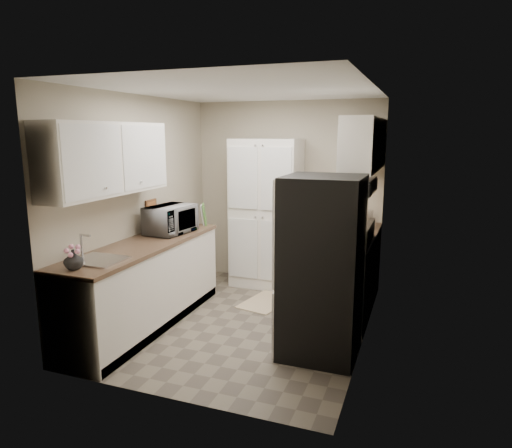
% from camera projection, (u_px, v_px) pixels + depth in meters
% --- Properties ---
extents(ground, '(3.20, 3.20, 0.00)m').
position_uv_depth(ground, '(245.00, 322.00, 5.10)').
color(ground, '#665B4C').
rests_on(ground, ground).
extents(room_shell, '(2.64, 3.24, 2.52)m').
position_uv_depth(room_shell, '(242.00, 176.00, 4.77)').
color(room_shell, '#B6AD93').
rests_on(room_shell, ground).
extents(pantry_cabinet, '(0.90, 0.55, 2.00)m').
position_uv_depth(pantry_cabinet, '(266.00, 214.00, 6.18)').
color(pantry_cabinet, silver).
rests_on(pantry_cabinet, ground).
extents(base_cabinet_left, '(0.60, 2.30, 0.88)m').
position_uv_depth(base_cabinet_left, '(145.00, 286.00, 4.95)').
color(base_cabinet_left, silver).
rests_on(base_cabinet_left, ground).
extents(countertop_left, '(0.63, 2.33, 0.04)m').
position_uv_depth(countertop_left, '(143.00, 245.00, 4.86)').
color(countertop_left, brown).
rests_on(countertop_left, base_cabinet_left).
extents(base_cabinet_right, '(0.60, 0.80, 0.88)m').
position_uv_depth(base_cabinet_right, '(352.00, 264.00, 5.77)').
color(base_cabinet_right, silver).
rests_on(base_cabinet_right, ground).
extents(countertop_right, '(0.63, 0.83, 0.04)m').
position_uv_depth(countertop_right, '(353.00, 229.00, 5.68)').
color(countertop_right, brown).
rests_on(countertop_right, base_cabinet_right).
extents(electric_range, '(0.71, 0.78, 1.13)m').
position_uv_depth(electric_range, '(339.00, 280.00, 5.03)').
color(electric_range, '#B7B7BC').
rests_on(electric_range, ground).
extents(refrigerator, '(0.70, 0.72, 1.70)m').
position_uv_depth(refrigerator, '(322.00, 267.00, 4.23)').
color(refrigerator, '#B7B7BC').
rests_on(refrigerator, ground).
extents(microwave, '(0.46, 0.63, 0.32)m').
position_uv_depth(microwave, '(171.00, 219.00, 5.32)').
color(microwave, silver).
rests_on(microwave, countertop_left).
extents(wine_bottle, '(0.07, 0.07, 0.28)m').
position_uv_depth(wine_bottle, '(177.00, 217.00, 5.60)').
color(wine_bottle, black).
rests_on(wine_bottle, countertop_left).
extents(flower_vase, '(0.17, 0.17, 0.17)m').
position_uv_depth(flower_vase, '(73.00, 259.00, 3.92)').
color(flower_vase, silver).
rests_on(flower_vase, countertop_left).
extents(cutting_board, '(0.10, 0.20, 0.27)m').
position_uv_depth(cutting_board, '(205.00, 214.00, 5.81)').
color(cutting_board, '#508C3A').
rests_on(cutting_board, countertop_left).
extents(toaster_oven, '(0.36, 0.41, 0.21)m').
position_uv_depth(toaster_oven, '(357.00, 219.00, 5.64)').
color(toaster_oven, silver).
rests_on(toaster_oven, countertop_right).
extents(fruit_basket, '(0.27, 0.27, 0.10)m').
position_uv_depth(fruit_basket, '(357.00, 207.00, 5.63)').
color(fruit_basket, red).
rests_on(fruit_basket, toaster_oven).
extents(kitchen_mat, '(0.59, 0.79, 0.01)m').
position_uv_depth(kitchen_mat, '(265.00, 302.00, 5.68)').
color(kitchen_mat, '#CCB38B').
rests_on(kitchen_mat, ground).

